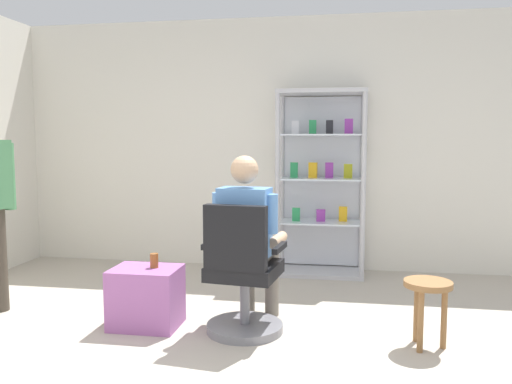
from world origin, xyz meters
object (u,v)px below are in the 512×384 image
(seated_shopkeeper, at_px, (249,233))
(wooden_stool, at_px, (428,295))
(office_chair, at_px, (242,281))
(tea_glass, at_px, (154,261))
(display_cabinet_main, at_px, (321,182))
(storage_crate, at_px, (146,297))

(seated_shopkeeper, bearing_deg, wooden_stool, -8.49)
(office_chair, bearing_deg, tea_glass, 174.67)
(tea_glass, bearing_deg, office_chair, -5.33)
(office_chair, relative_size, tea_glass, 8.91)
(seated_shopkeeper, height_order, tea_glass, seated_shopkeeper)
(display_cabinet_main, height_order, storage_crate, display_cabinet_main)
(office_chair, height_order, wooden_stool, office_chair)
(tea_glass, bearing_deg, seated_shopkeeper, 7.94)
(office_chair, bearing_deg, seated_shopkeeper, 83.16)
(office_chair, bearing_deg, storage_crate, 177.03)
(office_chair, xyz_separation_m, wooden_stool, (1.27, -0.02, -0.03))
(storage_crate, bearing_deg, wooden_stool, -1.81)
(seated_shopkeeper, bearing_deg, display_cabinet_main, 75.09)
(display_cabinet_main, distance_m, storage_crate, 2.31)
(display_cabinet_main, bearing_deg, wooden_stool, -66.94)
(display_cabinet_main, xyz_separation_m, seated_shopkeeper, (-0.45, -1.70, -0.25))
(tea_glass, bearing_deg, wooden_stool, -2.60)
(display_cabinet_main, relative_size, office_chair, 1.98)
(office_chair, distance_m, wooden_stool, 1.27)
(storage_crate, distance_m, wooden_stool, 2.02)
(tea_glass, bearing_deg, storage_crate, -157.00)
(storage_crate, bearing_deg, display_cabinet_main, 56.25)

